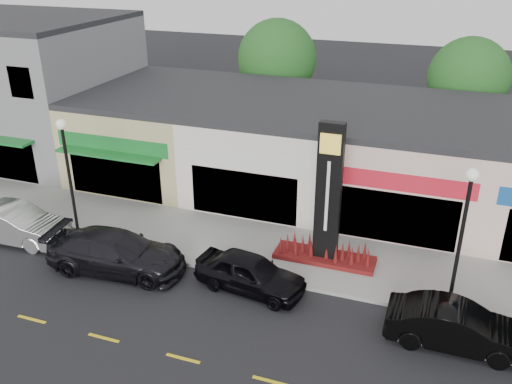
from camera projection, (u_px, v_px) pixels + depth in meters
ground at (219, 305)px, 20.08m from camera, size 120.00×120.00×0.00m
sidewalk at (258, 247)px, 23.77m from camera, size 52.00×4.30×0.15m
curb at (240, 274)px, 21.84m from camera, size 52.00×0.20×0.15m
building_grey_2story at (23, 85)px, 33.61m from camera, size 12.00×10.95×8.30m
shop_beige at (161, 128)px, 31.45m from camera, size 7.00×10.85×4.80m
shop_cream at (276, 142)px, 29.34m from camera, size 7.00×10.01×4.80m
shop_pink_w at (408, 158)px, 27.22m from camera, size 7.00×10.01×4.80m
tree_rear_west at (277, 59)px, 35.78m from camera, size 5.20×5.20×7.83m
tree_rear_mid at (469, 78)px, 32.28m from camera, size 4.80×4.80×7.29m
lamp_west_near at (68, 167)px, 23.18m from camera, size 0.44×0.44×5.47m
lamp_east_near at (463, 227)px, 18.33m from camera, size 0.44×0.44×5.47m
pylon_sign at (327, 214)px, 21.80m from camera, size 4.20×1.30×6.00m
car_white_van at (14, 224)px, 24.13m from camera, size 1.96×5.08×1.65m
car_dark_sedan at (116, 252)px, 21.92m from camera, size 2.82×5.88×1.65m
car_black_sedan at (250, 273)px, 20.71m from camera, size 2.36×4.56×1.48m
car_black_conv at (457, 327)px, 17.79m from camera, size 1.60×4.59×1.51m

